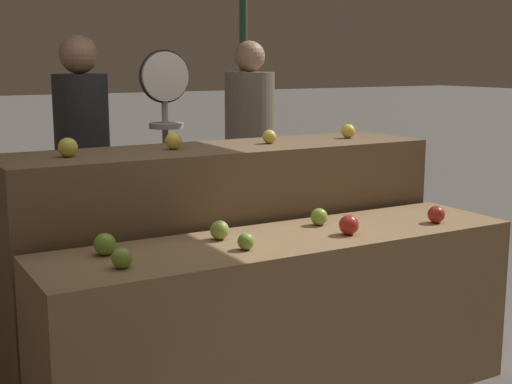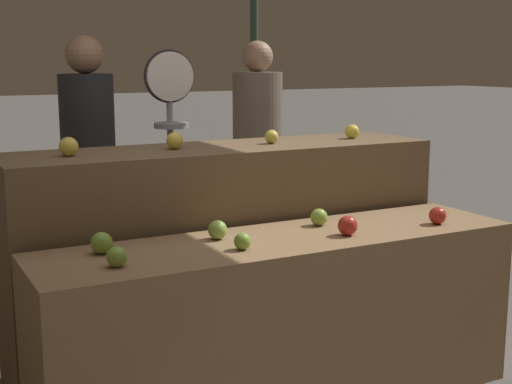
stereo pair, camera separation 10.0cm
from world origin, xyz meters
TOP-DOWN VIEW (x-y plane):
  - display_counter_front at (0.00, 0.00)m, footprint 2.19×0.55m
  - display_counter_back at (0.00, 0.60)m, footprint 2.19×0.55m
  - apple_front_0 at (-0.78, -0.10)m, footprint 0.08×0.08m
  - apple_front_1 at (-0.25, -0.10)m, footprint 0.07×0.07m
  - apple_front_2 at (0.27, -0.10)m, footprint 0.09×0.09m
  - apple_front_3 at (0.77, -0.12)m, footprint 0.08×0.08m
  - apple_front_4 at (-0.77, 0.11)m, footprint 0.09×0.09m
  - apple_front_5 at (-0.27, 0.11)m, footprint 0.08×0.08m
  - apple_front_6 at (0.26, 0.12)m, footprint 0.08×0.08m
  - apple_back_0 at (-0.77, 0.59)m, footprint 0.09×0.09m
  - apple_back_1 at (-0.26, 0.61)m, footprint 0.08×0.08m
  - apple_back_2 at (0.27, 0.59)m, footprint 0.07×0.07m
  - apple_back_3 at (0.78, 0.60)m, footprint 0.08×0.08m
  - produce_scale at (-0.02, 1.29)m, footprint 0.30×0.20m
  - person_vendor_at_scale at (-0.44, 1.55)m, footprint 0.37×0.37m
  - person_customer_left at (0.90, 1.93)m, footprint 0.36×0.36m

SIDE VIEW (x-z plane):
  - display_counter_front at x=0.00m, z-range 0.00..0.78m
  - display_counter_back at x=0.00m, z-range 0.00..1.12m
  - apple_front_1 at x=-0.25m, z-range 0.78..0.85m
  - apple_front_0 at x=-0.78m, z-range 0.78..0.86m
  - apple_front_6 at x=0.26m, z-range 0.78..0.86m
  - apple_front_3 at x=0.77m, z-range 0.78..0.86m
  - apple_front_5 at x=-0.27m, z-range 0.78..0.86m
  - apple_front_2 at x=0.27m, z-range 0.78..0.87m
  - apple_front_4 at x=-0.77m, z-range 0.78..0.87m
  - person_customer_left at x=0.90m, z-range 0.13..1.80m
  - person_vendor_at_scale at x=-0.44m, z-range 0.14..1.83m
  - apple_back_2 at x=0.27m, z-range 1.12..1.19m
  - apple_back_3 at x=0.78m, z-range 1.12..1.19m
  - apple_back_1 at x=-0.26m, z-range 1.12..1.20m
  - apple_back_0 at x=-0.77m, z-range 1.12..1.20m
  - produce_scale at x=-0.02m, z-range 0.37..1.97m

